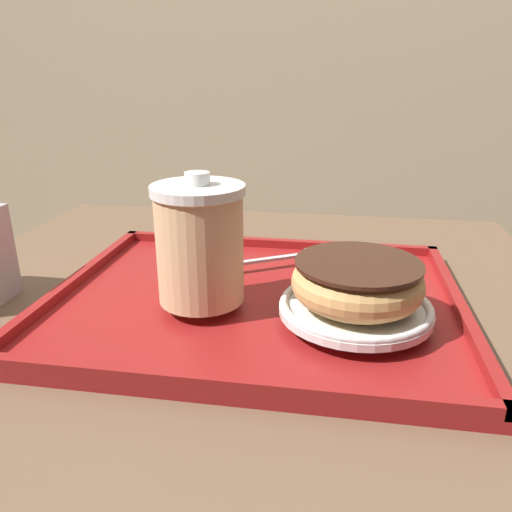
# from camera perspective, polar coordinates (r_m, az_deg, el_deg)

# --- Properties ---
(cafe_table) EXTENTS (0.82, 0.80, 0.71)m
(cafe_table) POSITION_cam_1_polar(r_m,az_deg,el_deg) (0.71, -2.00, -18.06)
(cafe_table) COLOR brown
(cafe_table) RESTS_ON ground_plane
(serving_tray) EXTENTS (0.47, 0.37, 0.02)m
(serving_tray) POSITION_cam_1_polar(r_m,az_deg,el_deg) (0.59, 0.00, -5.20)
(serving_tray) COLOR maroon
(serving_tray) RESTS_ON cafe_table
(coffee_cup_front) EXTENTS (0.10, 0.10, 0.14)m
(coffee_cup_front) POSITION_cam_1_polar(r_m,az_deg,el_deg) (0.53, -6.44, 1.48)
(coffee_cup_front) COLOR #E0B784
(coffee_cup_front) RESTS_ON serving_tray
(plate_with_chocolate_donut) EXTENTS (0.16, 0.16, 0.01)m
(plate_with_chocolate_donut) POSITION_cam_1_polar(r_m,az_deg,el_deg) (0.53, 11.28, -5.73)
(plate_with_chocolate_donut) COLOR white
(plate_with_chocolate_donut) RESTS_ON serving_tray
(donut_chocolate_glazed) EXTENTS (0.13, 0.13, 0.04)m
(donut_chocolate_glazed) POSITION_cam_1_polar(r_m,az_deg,el_deg) (0.52, 11.50, -2.85)
(donut_chocolate_glazed) COLOR tan
(donut_chocolate_glazed) RESTS_ON plate_with_chocolate_donut
(spoon) EXTENTS (0.15, 0.09, 0.01)m
(spoon) POSITION_cam_1_polar(r_m,az_deg,el_deg) (0.68, 4.72, 0.24)
(spoon) COLOR silver
(spoon) RESTS_ON serving_tray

